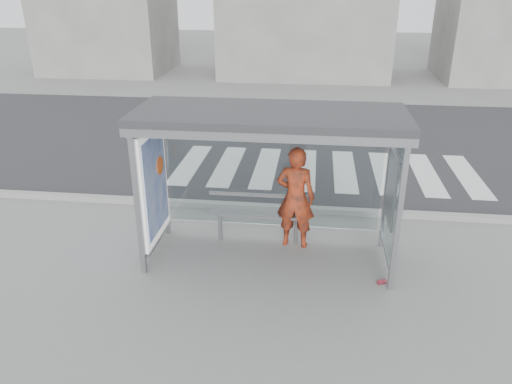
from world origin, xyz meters
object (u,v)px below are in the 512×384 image
Objects in this scene: bench at (258,214)px; soda_can at (381,282)px; person at (296,198)px; bus_shelter at (247,148)px.

soda_can is (2.13, -1.16, -0.52)m from bench.
person is 13.96× the size of soda_can.
bus_shelter is at bearing 164.17° from soda_can.
bench is at bearing 151.41° from soda_can.
bus_shelter reaches higher than person.
bus_shelter is at bearing 38.06° from person.
person is 1.04× the size of bench.
bus_shelter is 31.52× the size of soda_can.
bench is 13.39× the size of soda_can.
person is at bearing 30.96° from bus_shelter.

